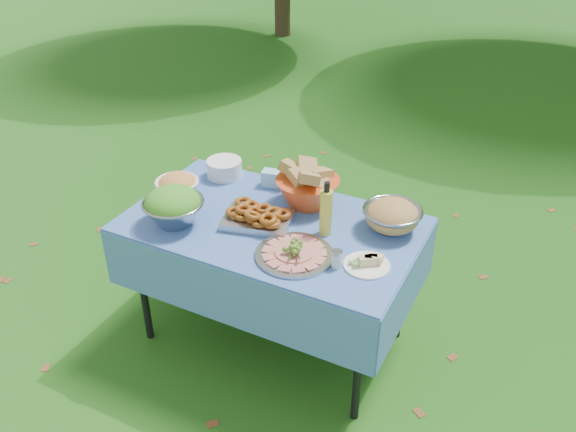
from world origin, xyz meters
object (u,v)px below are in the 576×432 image
object	(u,v)px
picnic_table	(272,283)
pasta_bowl_steel	(392,215)
oil_bottle	(326,208)
charcuterie_platter	(294,248)
bread_bowl	(308,185)
plate_stack	(224,168)
salad_bowl	(173,206)

from	to	relation	value
picnic_table	pasta_bowl_steel	bearing A→B (deg)	22.09
oil_bottle	pasta_bowl_steel	bearing A→B (deg)	34.23
charcuterie_platter	picnic_table	bearing A→B (deg)	138.80
bread_bowl	oil_bottle	xyz separation A→B (m)	(0.20, -0.21, 0.03)
picnic_table	oil_bottle	distance (m)	0.59
pasta_bowl_steel	plate_stack	bearing A→B (deg)	174.62
charcuterie_platter	oil_bottle	bearing A→B (deg)	78.07
picnic_table	plate_stack	size ratio (longest dim) A/B	7.33
salad_bowl	picnic_table	bearing A→B (deg)	27.08
bread_bowl	pasta_bowl_steel	xyz separation A→B (m)	(0.47, -0.03, -0.03)
salad_bowl	bread_bowl	world-z (taller)	bread_bowl
salad_bowl	pasta_bowl_steel	distance (m)	1.08
plate_stack	bread_bowl	distance (m)	0.56
salad_bowl	charcuterie_platter	world-z (taller)	salad_bowl
pasta_bowl_steel	charcuterie_platter	bearing A→B (deg)	-127.36
picnic_table	pasta_bowl_steel	world-z (taller)	pasta_bowl_steel
salad_bowl	oil_bottle	distance (m)	0.76
pasta_bowl_steel	bread_bowl	bearing A→B (deg)	176.48
salad_bowl	oil_bottle	world-z (taller)	oil_bottle
picnic_table	charcuterie_platter	xyz separation A→B (m)	(0.23, -0.20, 0.42)
picnic_table	salad_bowl	distance (m)	0.68
pasta_bowl_steel	salad_bowl	bearing A→B (deg)	-155.68
picnic_table	salad_bowl	xyz separation A→B (m)	(-0.43, -0.22, 0.48)
pasta_bowl_steel	picnic_table	bearing A→B (deg)	-157.91
bread_bowl	picnic_table	bearing A→B (deg)	-107.29
picnic_table	plate_stack	world-z (taller)	plate_stack
plate_stack	salad_bowl	bearing A→B (deg)	-85.14
bread_bowl	charcuterie_platter	size ratio (longest dim) A/B	0.91
picnic_table	charcuterie_platter	world-z (taller)	charcuterie_platter
salad_bowl	bread_bowl	size ratio (longest dim) A/B	0.90
bread_bowl	plate_stack	bearing A→B (deg)	173.04
plate_stack	picnic_table	bearing A→B (deg)	-33.92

